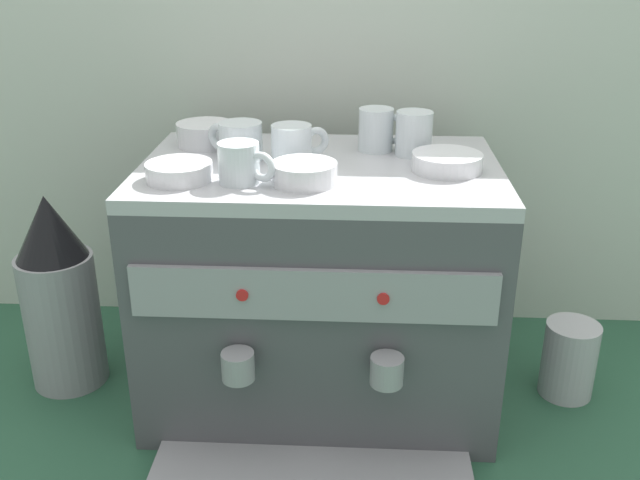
{
  "coord_description": "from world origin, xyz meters",
  "views": [
    {
      "loc": [
        0.07,
        -1.25,
        0.87
      ],
      "look_at": [
        0.0,
        0.0,
        0.34
      ],
      "focal_mm": 40.22,
      "sensor_mm": 36.0,
      "label": 1
    }
  ],
  "objects": [
    {
      "name": "ceramic_cup_4",
      "position": [
        0.17,
        0.07,
        0.53
      ],
      "size": [
        0.1,
        0.09,
        0.08
      ],
      "color": "silver",
      "rests_on": "espresso_machine"
    },
    {
      "name": "ceramic_bowl_0",
      "position": [
        0.23,
        -0.02,
        0.5
      ],
      "size": [
        0.12,
        0.12,
        0.03
      ],
      "color": "white",
      "rests_on": "espresso_machine"
    },
    {
      "name": "milk_pitcher",
      "position": [
        0.5,
        0.01,
        0.08
      ],
      "size": [
        0.11,
        0.11,
        0.16
      ],
      "primitive_type": "cylinder",
      "color": "#B7B7BC",
      "rests_on": "ground_plane"
    },
    {
      "name": "ceramic_cup_1",
      "position": [
        -0.15,
        0.03,
        0.52
      ],
      "size": [
        0.11,
        0.09,
        0.07
      ],
      "color": "silver",
      "rests_on": "espresso_machine"
    },
    {
      "name": "ceramic_bowl_1",
      "position": [
        -0.02,
        -0.11,
        0.5
      ],
      "size": [
        0.11,
        0.11,
        0.04
      ],
      "color": "white",
      "rests_on": "espresso_machine"
    },
    {
      "name": "ceramic_bowl_3",
      "position": [
        -0.23,
        -0.1,
        0.5
      ],
      "size": [
        0.11,
        0.11,
        0.03
      ],
      "color": "white",
      "rests_on": "espresso_machine"
    },
    {
      "name": "ceramic_cup_3",
      "position": [
        0.1,
        0.1,
        0.53
      ],
      "size": [
        0.07,
        0.11,
        0.08
      ],
      "color": "silver",
      "rests_on": "espresso_machine"
    },
    {
      "name": "ceramic_cup_2",
      "position": [
        -0.13,
        -0.11,
        0.52
      ],
      "size": [
        0.1,
        0.07,
        0.07
      ],
      "color": "silver",
      "rests_on": "espresso_machine"
    },
    {
      "name": "ceramic_bowl_2",
      "position": [
        -0.23,
        0.12,
        0.51
      ],
      "size": [
        0.11,
        0.11,
        0.04
      ],
      "color": "white",
      "rests_on": "espresso_machine"
    },
    {
      "name": "coffee_grinder",
      "position": [
        -0.53,
        0.01,
        0.2
      ],
      "size": [
        0.15,
        0.15,
        0.41
      ],
      "color": "#939399",
      "rests_on": "ground_plane"
    },
    {
      "name": "tiled_backsplash_wall",
      "position": [
        0.0,
        0.34,
        0.54
      ],
      "size": [
        2.8,
        0.03,
        1.08
      ],
      "primitive_type": "cube",
      "color": "silver",
      "rests_on": "ground_plane"
    },
    {
      "name": "espresso_machine",
      "position": [
        0.0,
        -0.0,
        0.24
      ],
      "size": [
        0.65,
        0.53,
        0.49
      ],
      "color": "#4C4C51",
      "rests_on": "ground_plane"
    },
    {
      "name": "ground_plane",
      "position": [
        0.0,
        0.0,
        0.0
      ],
      "size": [
        4.0,
        4.0,
        0.0
      ],
      "primitive_type": "plane",
      "color": "#28563D"
    },
    {
      "name": "ceramic_cup_0",
      "position": [
        -0.05,
        0.01,
        0.52
      ],
      "size": [
        0.11,
        0.08,
        0.07
      ],
      "color": "silver",
      "rests_on": "espresso_machine"
    }
  ]
}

